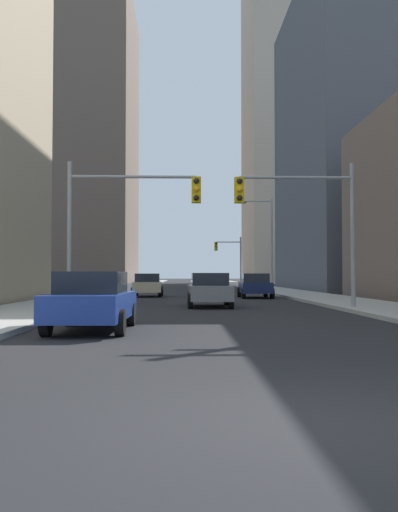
{
  "coord_description": "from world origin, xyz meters",
  "views": [
    {
      "loc": [
        -1.14,
        -5.33,
        1.44
      ],
      "look_at": [
        0.0,
        36.5,
        2.85
      ],
      "focal_mm": 39.15,
      "sensor_mm": 36.0,
      "label": 1
    }
  ],
  "objects_px": {
    "sedan_beige": "(148,285)",
    "sedan_blue": "(92,301)",
    "traffic_signal_near_left": "(128,208)",
    "traffic_signal_near_right": "(301,209)",
    "traffic_signal_far_right": "(229,253)",
    "sedan_grey": "(209,290)",
    "sedan_navy": "(255,285)"
  },
  "relations": [
    {
      "from": "sedan_grey",
      "to": "sedan_beige",
      "type": "height_order",
      "value": "same"
    },
    {
      "from": "sedan_blue",
      "to": "sedan_grey",
      "type": "bearing_deg",
      "value": 71.65
    },
    {
      "from": "sedan_beige",
      "to": "traffic_signal_far_right",
      "type": "relative_size",
      "value": 0.71
    },
    {
      "from": "sedan_grey",
      "to": "traffic_signal_far_right",
      "type": "bearing_deg",
      "value": 84.1
    },
    {
      "from": "sedan_blue",
      "to": "sedan_grey",
      "type": "relative_size",
      "value": 1.0
    },
    {
      "from": "sedan_navy",
      "to": "traffic_signal_near_right",
      "type": "relative_size",
      "value": 0.71
    },
    {
      "from": "sedan_blue",
      "to": "sedan_grey",
      "type": "xyz_separation_m",
      "value": [
        3.5,
        10.55,
        0.0
      ]
    },
    {
      "from": "sedan_grey",
      "to": "traffic_signal_near_right",
      "type": "relative_size",
      "value": 0.71
    },
    {
      "from": "traffic_signal_far_right",
      "to": "sedan_grey",
      "type": "bearing_deg",
      "value": -95.9
    },
    {
      "from": "traffic_signal_near_left",
      "to": "traffic_signal_near_right",
      "type": "relative_size",
      "value": 1.0
    },
    {
      "from": "traffic_signal_near_right",
      "to": "sedan_blue",
      "type": "bearing_deg",
      "value": -131.58
    },
    {
      "from": "traffic_signal_near_right",
      "to": "sedan_beige",
      "type": "bearing_deg",
      "value": 116.25
    },
    {
      "from": "sedan_beige",
      "to": "traffic_signal_near_left",
      "type": "xyz_separation_m",
      "value": [
        0.15,
        -14.47,
        3.34
      ]
    },
    {
      "from": "sedan_beige",
      "to": "traffic_signal_near_right",
      "type": "distance_m",
      "value": 16.47
    },
    {
      "from": "sedan_grey",
      "to": "sedan_blue",
      "type": "bearing_deg",
      "value": -108.35
    },
    {
      "from": "sedan_blue",
      "to": "sedan_grey",
      "type": "distance_m",
      "value": 11.11
    },
    {
      "from": "sedan_navy",
      "to": "traffic_signal_near_right",
      "type": "xyz_separation_m",
      "value": [
        0.3,
        -12.27,
        3.32
      ]
    },
    {
      "from": "traffic_signal_near_right",
      "to": "traffic_signal_far_right",
      "type": "distance_m",
      "value": 44.75
    },
    {
      "from": "sedan_blue",
      "to": "sedan_beige",
      "type": "height_order",
      "value": "same"
    },
    {
      "from": "traffic_signal_near_right",
      "to": "traffic_signal_far_right",
      "type": "xyz_separation_m",
      "value": [
        0.76,
        44.75,
        -0.08
      ]
    },
    {
      "from": "sedan_beige",
      "to": "sedan_blue",
      "type": "bearing_deg",
      "value": -89.9
    },
    {
      "from": "traffic_signal_near_left",
      "to": "traffic_signal_far_right",
      "type": "bearing_deg",
      "value": 80.17
    },
    {
      "from": "sedan_blue",
      "to": "traffic_signal_far_right",
      "type": "xyz_separation_m",
      "value": [
        7.86,
        52.74,
        3.25
      ]
    },
    {
      "from": "sedan_blue",
      "to": "sedan_navy",
      "type": "xyz_separation_m",
      "value": [
        6.8,
        20.27,
        0.0
      ]
    },
    {
      "from": "traffic_signal_far_right",
      "to": "sedan_beige",
      "type": "bearing_deg",
      "value": -104.62
    },
    {
      "from": "traffic_signal_near_left",
      "to": "traffic_signal_near_right",
      "type": "xyz_separation_m",
      "value": [
        6.99,
        -0.0,
        -0.02
      ]
    },
    {
      "from": "sedan_grey",
      "to": "traffic_signal_near_right",
      "type": "distance_m",
      "value": 5.52
    },
    {
      "from": "sedan_grey",
      "to": "sedan_beige",
      "type": "distance_m",
      "value": 12.43
    },
    {
      "from": "sedan_blue",
      "to": "sedan_beige",
      "type": "bearing_deg",
      "value": 90.1
    },
    {
      "from": "sedan_grey",
      "to": "traffic_signal_far_right",
      "type": "distance_m",
      "value": 42.54
    },
    {
      "from": "sedan_blue",
      "to": "traffic_signal_near_left",
      "type": "bearing_deg",
      "value": 89.23
    },
    {
      "from": "sedan_blue",
      "to": "sedan_navy",
      "type": "distance_m",
      "value": 21.38
    }
  ]
}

